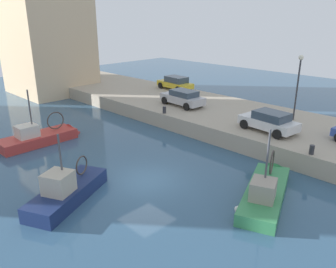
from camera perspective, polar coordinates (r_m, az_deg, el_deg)
water_surface at (r=18.95m, az=-3.77°, el=-7.93°), size 80.00×80.00×0.00m
quay_wall at (r=27.10m, az=14.73°, el=1.46°), size 9.00×56.00×1.20m
fishing_boat_red at (r=25.97m, az=-20.40°, el=-1.07°), size 6.13×2.18×4.83m
fishing_boat_green at (r=18.13m, az=16.25°, el=-9.69°), size 6.86×3.94×4.71m
fishing_boat_navy at (r=17.95m, az=-16.03°, el=-9.85°), size 5.84×3.92×4.34m
parked_car_white at (r=23.84m, az=16.78°, el=2.11°), size 2.31×4.11×1.40m
parked_car_yellow at (r=36.01m, az=1.27°, el=8.68°), size 2.19×4.25×1.40m
parked_car_silver at (r=29.45m, az=2.51°, el=6.19°), size 2.11×4.24×1.38m
mooring_bollard_south at (r=20.85m, az=23.20°, el=-2.47°), size 0.28×0.28×0.55m
mooring_bollard_mid at (r=27.20m, az=-0.62°, el=4.11°), size 0.28×0.28×0.55m
quay_streetlamp at (r=26.55m, az=21.27°, el=9.00°), size 0.36×0.36×4.83m
waterfront_building_central at (r=41.97m, az=-19.94°, el=15.45°), size 8.03×9.29×12.98m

